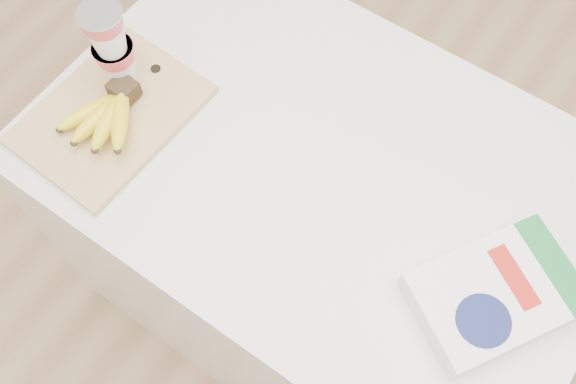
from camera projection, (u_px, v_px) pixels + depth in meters
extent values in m
plane|color=tan|center=(310.00, 294.00, 1.88)|extent=(4.00, 4.00, 0.00)
cube|color=silver|center=(315.00, 243.00, 1.53)|extent=(1.06, 0.71, 0.80)
cube|color=#DBB478|center=(111.00, 115.00, 1.20)|extent=(0.26, 0.34, 0.02)
cube|color=#382816|center=(124.00, 90.00, 1.19)|extent=(0.05, 0.05, 0.03)
ellipsoid|color=yellow|center=(92.00, 111.00, 1.18)|extent=(0.07, 0.15, 0.04)
sphere|color=#382816|center=(60.00, 130.00, 1.16)|extent=(0.01, 0.01, 0.01)
ellipsoid|color=yellow|center=(99.00, 117.00, 1.17)|extent=(0.03, 0.14, 0.04)
sphere|color=#382816|center=(74.00, 143.00, 1.14)|extent=(0.01, 0.01, 0.01)
ellipsoid|color=yellow|center=(109.00, 120.00, 1.16)|extent=(0.08, 0.15, 0.04)
sphere|color=#382816|center=(95.00, 150.00, 1.13)|extent=(0.01, 0.01, 0.01)
ellipsoid|color=yellow|center=(120.00, 119.00, 1.15)|extent=(0.11, 0.13, 0.04)
sphere|color=#382816|center=(118.00, 151.00, 1.12)|extent=(0.01, 0.01, 0.01)
cylinder|color=silver|center=(99.00, 13.00, 1.06)|extent=(0.08, 0.08, 0.00)
cube|color=white|center=(495.00, 295.00, 1.03)|extent=(0.28, 0.31, 0.05)
cube|color=#1A7734|center=(556.00, 264.00, 1.02)|extent=(0.17, 0.13, 0.00)
cylinder|color=#151D51|center=(483.00, 321.00, 0.98)|extent=(0.12, 0.12, 0.00)
cube|color=red|center=(514.00, 277.00, 1.01)|extent=(0.11, 0.08, 0.00)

